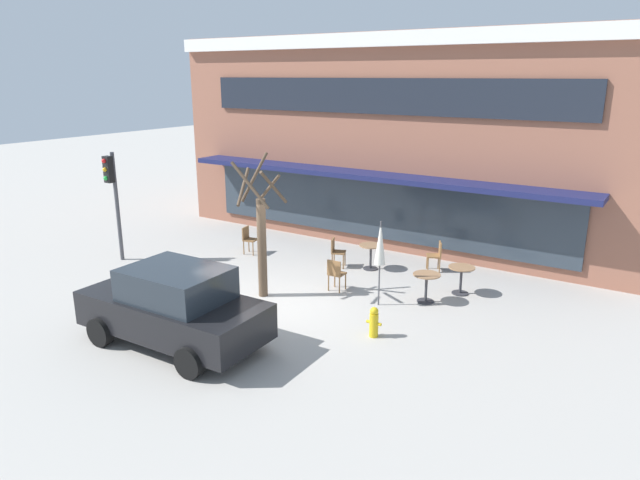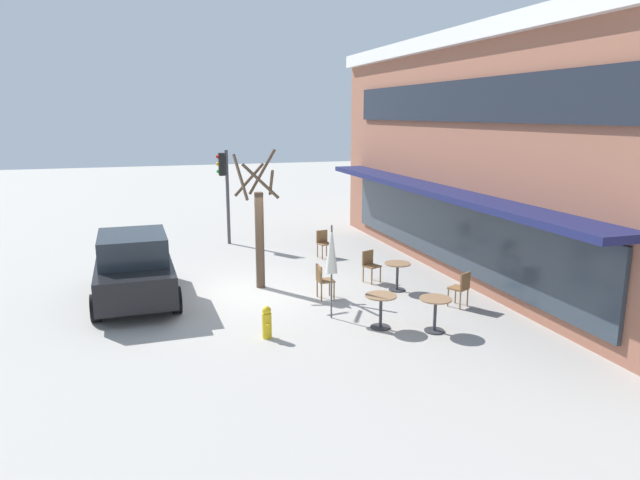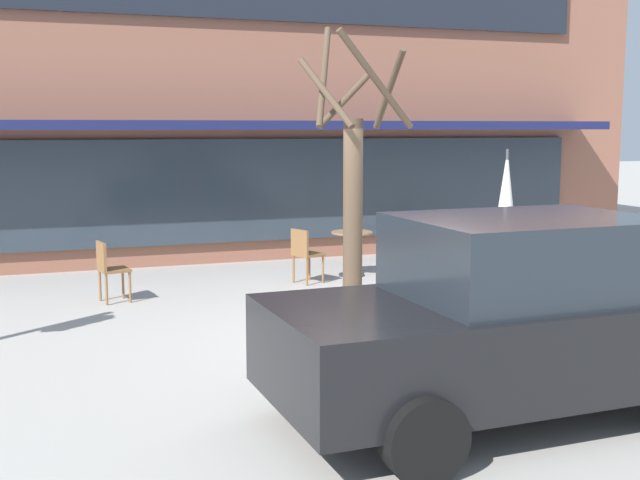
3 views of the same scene
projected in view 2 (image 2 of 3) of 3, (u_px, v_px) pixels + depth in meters
name	position (u px, v px, depth m)	size (l,w,h in m)	color
ground_plane	(244.00, 294.00, 15.06)	(80.00, 80.00, 0.00)	#ADA8A0
building_facade	(568.00, 154.00, 17.22)	(16.25, 9.10, 6.93)	#935B47
cafe_table_near_wall	(381.00, 306.00, 12.55)	(0.70, 0.70, 0.76)	#333338
cafe_table_streetside	(435.00, 309.00, 12.34)	(0.70, 0.70, 0.76)	#333338
cafe_table_by_tree	(397.00, 272.00, 15.24)	(0.70, 0.70, 0.76)	#333338
patio_umbrella_green_folded	(332.00, 250.00, 12.93)	(0.28, 0.28, 2.20)	#4C4C51
cafe_chair_0	(461.00, 287.00, 13.91)	(0.54, 0.54, 0.89)	olive
cafe_chair_1	(323.00, 279.00, 14.57)	(0.41, 0.41, 0.89)	olive
cafe_chair_2	(370.00, 264.00, 16.04)	(0.52, 0.52, 0.89)	olive
cafe_chair_3	(323.00, 242.00, 18.82)	(0.47, 0.47, 0.89)	olive
parked_sedan	(134.00, 267.00, 14.32)	(4.24, 2.10, 1.76)	black
street_tree	(259.00, 228.00, 15.28)	(1.23, 1.16, 3.74)	brown
traffic_light_pole	(224.00, 181.00, 20.38)	(0.26, 0.44, 3.40)	#47474C
fire_hydrant	(267.00, 322.00, 12.02)	(0.36, 0.20, 0.71)	gold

